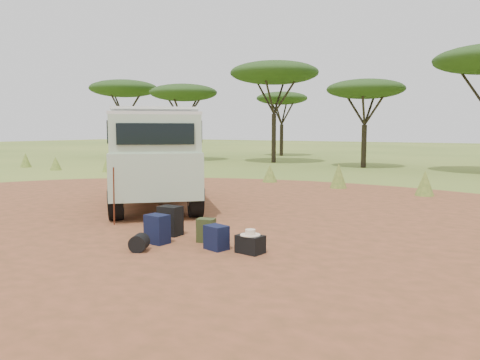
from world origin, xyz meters
The scene contains 13 objects.
ground centered at (0.00, 0.00, 0.00)m, with size 140.00×140.00×0.00m, color #506E27.
dirt_clearing centered at (0.00, 0.00, 0.00)m, with size 23.00×23.00×0.01m, color #994F32.
grass_fringe centered at (0.12, 8.67, 0.40)m, with size 36.60×1.60×0.90m.
acacia_treeline centered at (0.75, 19.81, 4.87)m, with size 46.70×13.20×6.26m.
safari_vehicle centered at (-2.89, 2.35, 1.26)m, with size 5.19×5.31×2.62m.
walking_staff centered at (-1.82, -0.12, 0.65)m, with size 0.03×0.03×1.33m, color maroon.
backpack_black centered at (-0.22, -0.14, 0.30)m, with size 0.43×0.32×0.59m, color black.
backpack_navy centered at (0.01, -0.79, 0.27)m, with size 0.41×0.30×0.54m, color #111535.
backpack_olive centered at (0.71, -0.22, 0.22)m, with size 0.32×0.23×0.45m, color #38421E.
duffel_navy centered at (1.19, -0.57, 0.22)m, with size 0.39×0.29×0.43m, color #111535.
hard_case centered at (1.82, -0.46, 0.16)m, with size 0.44×0.31×0.31m, color black.
stuff_sack centered at (0.12, -1.37, 0.15)m, with size 0.30×0.30×0.30m, color black.
safari_hat centered at (1.82, -0.46, 0.35)m, with size 0.35×0.35×0.10m.
Camera 1 is at (5.80, -7.18, 2.11)m, focal length 35.00 mm.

